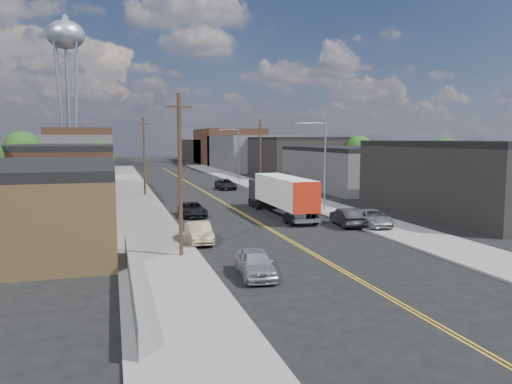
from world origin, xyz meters
TOP-DOWN VIEW (x-y plane):
  - ground at (0.00, 60.00)m, footprint 260.00×260.00m
  - centerline at (0.00, 45.00)m, footprint 0.32×120.00m
  - sidewalk_left at (-9.50, 45.00)m, footprint 5.00×140.00m
  - sidewalk_right at (9.50, 45.00)m, footprint 5.00×140.00m
  - warehouse_tan at (-18.00, 18.00)m, footprint 12.00×22.00m
  - warehouse_brown at (-18.00, 44.00)m, footprint 12.00×26.00m
  - industrial_right_a at (21.99, 20.00)m, footprint 14.00×22.00m
  - industrial_right_b at (22.00, 46.00)m, footprint 14.00×24.00m
  - industrial_right_c at (22.00, 72.00)m, footprint 14.00×22.00m
  - skyline_left_a at (-20.00, 95.00)m, footprint 16.00×30.00m
  - skyline_right_a at (20.00, 95.00)m, footprint 16.00×30.00m
  - skyline_left_b at (-20.00, 120.00)m, footprint 16.00×26.00m
  - skyline_right_b at (20.00, 120.00)m, footprint 16.00×26.00m
  - skyline_left_c at (-20.00, 140.00)m, footprint 16.00×40.00m
  - skyline_right_c at (20.00, 140.00)m, footprint 16.00×40.00m
  - water_tower at (-22.00, 110.00)m, footprint 9.00×9.00m
  - streetlight_near at (7.60, 25.00)m, footprint 3.39×0.25m
  - streetlight_far at (7.60, 60.00)m, footprint 3.39×0.25m
  - utility_pole_left_near at (-8.20, 10.00)m, footprint 1.60×0.26m
  - utility_pole_left_far at (-8.20, 45.00)m, footprint 1.60×0.26m
  - utility_pole_right at (8.20, 48.00)m, footprint 1.60×0.26m
  - chainlink_fence at (-11.50, 3.50)m, footprint 0.05×16.00m
  - tree_left_mid at (-23.94, 55.00)m, footprint 5.10×5.04m
  - tree_left_far at (-13.94, 62.00)m, footprint 4.35×4.20m
  - tree_right_near at (30.06, 36.00)m, footprint 4.60×4.48m
  - tree_right_far at (30.06, 60.00)m, footprint 4.85×4.76m
  - semi_truck at (3.23, 24.82)m, footprint 2.48×14.39m
  - car_left_a at (-5.00, 4.55)m, footprint 2.13×4.51m
  - car_left_b at (-6.40, 14.09)m, footprint 1.65×4.47m
  - car_left_c at (-5.00, 26.00)m, footprint 2.30×4.85m
  - car_right_oncoming at (6.60, 17.31)m, footprint 2.15×4.76m
  - car_right_lot_a at (8.21, 16.00)m, footprint 2.36×4.92m
  - car_right_lot_b at (8.20, 34.77)m, footprint 4.49×5.50m
  - car_right_lot_c at (10.32, 46.27)m, footprint 2.24×4.93m
  - car_ahead_truck at (3.53, 49.87)m, footprint 2.60×5.43m

SIDE VIEW (x-z plane):
  - ground at x=0.00m, z-range 0.00..0.00m
  - centerline at x=0.00m, z-range 0.00..0.01m
  - sidewalk_left at x=-9.50m, z-range 0.00..0.15m
  - sidewalk_right at x=9.50m, z-range 0.00..0.15m
  - chainlink_fence at x=-11.50m, z-range 0.04..1.27m
  - car_left_c at x=-5.00m, z-range 0.00..1.34m
  - car_left_b at x=-6.40m, z-range 0.00..1.46m
  - car_left_a at x=-5.00m, z-range 0.00..1.49m
  - car_ahead_truck at x=3.53m, z-range 0.00..1.49m
  - car_right_oncoming at x=6.60m, z-range 0.00..1.52m
  - car_right_lot_a at x=8.21m, z-range 0.15..1.50m
  - car_right_lot_b at x=8.20m, z-range 0.15..1.65m
  - car_right_lot_c at x=10.32m, z-range 0.15..1.79m
  - semi_truck at x=3.23m, z-range 0.26..4.03m
  - warehouse_tan at x=-18.00m, z-range 0.00..5.60m
  - industrial_right_b at x=22.00m, z-range 0.00..6.10m
  - warehouse_brown at x=-18.00m, z-range 0.00..6.60m
  - skyline_left_c at x=-20.00m, z-range 0.00..7.00m
  - skyline_right_c at x=20.00m, z-range 0.00..7.00m
  - industrial_right_a at x=21.99m, z-range 0.00..7.10m
  - industrial_right_c at x=22.00m, z-range 0.00..7.60m
  - skyline_left_a at x=-20.00m, z-range 0.00..8.00m
  - skyline_right_a at x=20.00m, z-range 0.00..8.00m
  - tree_left_far at x=-13.94m, z-range 1.08..8.05m
  - tree_right_near at x=30.06m, z-range 1.15..8.59m
  - skyline_left_b at x=-20.00m, z-range 0.00..10.00m
  - skyline_right_b at x=20.00m, z-range 0.00..10.00m
  - utility_pole_left_near at x=-8.20m, z-range 0.14..10.14m
  - utility_pole_left_far at x=-8.20m, z-range 0.14..10.14m
  - utility_pole_right at x=8.20m, z-range 0.14..10.14m
  - tree_right_far at x=30.06m, z-range 1.22..9.13m
  - streetlight_near at x=7.60m, z-range 0.83..9.83m
  - streetlight_far at x=7.60m, z-range 0.83..9.83m
  - tree_left_mid at x=-23.94m, z-range 1.30..9.67m
  - water_tower at x=-22.00m, z-range 12.20..49.10m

